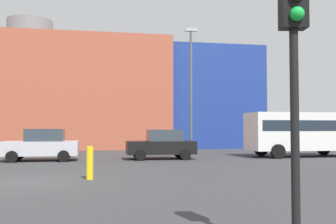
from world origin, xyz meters
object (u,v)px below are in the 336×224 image
Objects in this scene: white_bus at (302,131)px; bollard_yellow_0 at (90,163)px; traffic_light_near_right at (294,41)px; parked_car_2 at (42,145)px; parked_car_3 at (162,144)px; street_lamp at (191,83)px.

white_bus is 15.32m from bollard_yellow_0.
traffic_light_near_right is 9.56m from bollard_yellow_0.
white_bus is at bearing 33.31° from bollard_yellow_0.
parked_car_3 is at bearing -180.00° from parked_car_2.
parked_car_3 is 5.40m from street_lamp.
white_bus is at bearing -178.95° from parked_car_2.
parked_car_2 is 10.23m from street_lamp.
white_bus is 0.81× the size of street_lamp.
street_lamp is at bearing 60.06° from bollard_yellow_0.
traffic_light_near_right is (-0.95, -16.88, 2.14)m from parked_car_3.
bollard_yellow_0 is at bearing 64.43° from parked_car_3.
traffic_light_near_right is at bearing 86.77° from parked_car_3.
traffic_light_near_right is at bearing 108.49° from parked_car_2.
bollard_yellow_0 is (-3.88, -8.11, -0.26)m from parked_car_3.
bollard_yellow_0 is at bearing -152.94° from traffic_light_near_right.
bollard_yellow_0 is 0.14× the size of street_lamp.
street_lamp reaches higher than white_bus.
traffic_light_near_right is at bearing -71.53° from bollard_yellow_0.
parked_car_3 is at bearing 64.43° from bollard_yellow_0.
parked_car_2 is 3.49× the size of bollard_yellow_0.
white_bus is 19.84m from traffic_light_near_right.
parked_car_3 is 0.46× the size of street_lamp.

